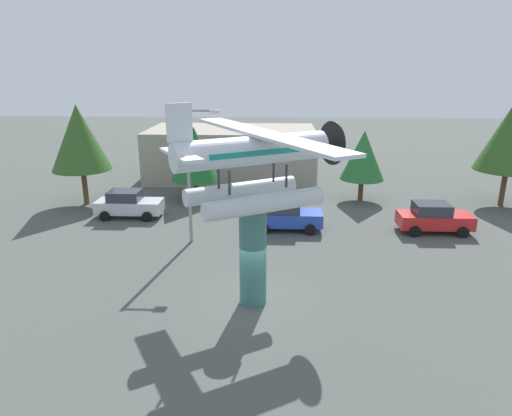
{
  "coord_description": "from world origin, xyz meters",
  "views": [
    {
      "loc": [
        0.84,
        -16.77,
        9.44
      ],
      "look_at": [
        0.0,
        3.0,
        3.17
      ],
      "focal_mm": 31.75,
      "sensor_mm": 36.0,
      "label": 1
    }
  ],
  "objects_px": {
    "display_pedestal": "(253,255)",
    "car_far_red": "(434,218)",
    "car_near_silver": "(128,204)",
    "floatplane_monument": "(256,163)",
    "streetlight_primary": "(192,167)",
    "storefront_building": "(232,153)",
    "tree_far_east": "(512,135)",
    "tree_center_back": "(363,155)",
    "car_mid_blue": "(286,215)",
    "tree_east": "(194,154)",
    "tree_west": "(79,138)"
  },
  "relations": [
    {
      "from": "car_mid_blue",
      "to": "tree_far_east",
      "type": "distance_m",
      "value": 16.75
    },
    {
      "from": "car_far_red",
      "to": "tree_center_back",
      "type": "bearing_deg",
      "value": 115.81
    },
    {
      "from": "streetlight_primary",
      "to": "tree_center_back",
      "type": "distance_m",
      "value": 13.75
    },
    {
      "from": "floatplane_monument",
      "to": "tree_center_back",
      "type": "distance_m",
      "value": 16.93
    },
    {
      "from": "tree_far_east",
      "to": "tree_west",
      "type": "bearing_deg",
      "value": -178.22
    },
    {
      "from": "streetlight_primary",
      "to": "storefront_building",
      "type": "distance_m",
      "value": 15.52
    },
    {
      "from": "storefront_building",
      "to": "tree_far_east",
      "type": "height_order",
      "value": "tree_far_east"
    },
    {
      "from": "car_far_red",
      "to": "tree_far_east",
      "type": "xyz_separation_m",
      "value": [
        6.55,
        5.6,
        4.09
      ]
    },
    {
      "from": "display_pedestal",
      "to": "streetlight_primary",
      "type": "bearing_deg",
      "value": 118.2
    },
    {
      "from": "car_near_silver",
      "to": "tree_east",
      "type": "xyz_separation_m",
      "value": [
        3.69,
        4.1,
        2.53
      ]
    },
    {
      "from": "display_pedestal",
      "to": "car_far_red",
      "type": "distance_m",
      "value": 13.56
    },
    {
      "from": "car_near_silver",
      "to": "tree_east",
      "type": "bearing_deg",
      "value": 47.99
    },
    {
      "from": "car_near_silver",
      "to": "streetlight_primary",
      "type": "height_order",
      "value": "streetlight_primary"
    },
    {
      "from": "storefront_building",
      "to": "tree_west",
      "type": "xyz_separation_m",
      "value": [
        -9.65,
        -8.5,
        2.58
      ]
    },
    {
      "from": "car_mid_blue",
      "to": "tree_center_back",
      "type": "height_order",
      "value": "tree_center_back"
    },
    {
      "from": "display_pedestal",
      "to": "car_mid_blue",
      "type": "bearing_deg",
      "value": 80.24
    },
    {
      "from": "car_far_red",
      "to": "streetlight_primary",
      "type": "distance_m",
      "value": 14.37
    },
    {
      "from": "tree_west",
      "to": "tree_center_back",
      "type": "relative_size",
      "value": 1.37
    },
    {
      "from": "car_near_silver",
      "to": "tree_east",
      "type": "distance_m",
      "value": 6.07
    },
    {
      "from": "car_near_silver",
      "to": "tree_center_back",
      "type": "height_order",
      "value": "tree_center_back"
    },
    {
      "from": "streetlight_primary",
      "to": "car_near_silver",
      "type": "bearing_deg",
      "value": 140.49
    },
    {
      "from": "floatplane_monument",
      "to": "streetlight_primary",
      "type": "distance_m",
      "value": 7.71
    },
    {
      "from": "tree_west",
      "to": "tree_east",
      "type": "height_order",
      "value": "tree_west"
    },
    {
      "from": "display_pedestal",
      "to": "car_near_silver",
      "type": "bearing_deg",
      "value": 128.52
    },
    {
      "from": "car_near_silver",
      "to": "tree_far_east",
      "type": "relative_size",
      "value": 0.56
    },
    {
      "from": "display_pedestal",
      "to": "tree_west",
      "type": "xyz_separation_m",
      "value": [
        -12.52,
        13.5,
        2.59
      ]
    },
    {
      "from": "floatplane_monument",
      "to": "tree_far_east",
      "type": "bearing_deg",
      "value": 10.74
    },
    {
      "from": "streetlight_primary",
      "to": "tree_center_back",
      "type": "xyz_separation_m",
      "value": [
        10.67,
        8.62,
        -0.97
      ]
    },
    {
      "from": "floatplane_monument",
      "to": "car_far_red",
      "type": "xyz_separation_m",
      "value": [
        10.12,
        8.75,
        -5.02
      ]
    },
    {
      "from": "display_pedestal",
      "to": "car_near_silver",
      "type": "relative_size",
      "value": 1.01
    },
    {
      "from": "streetlight_primary",
      "to": "tree_far_east",
      "type": "distance_m",
      "value": 21.79
    },
    {
      "from": "car_far_red",
      "to": "tree_east",
      "type": "relative_size",
      "value": 0.79
    },
    {
      "from": "storefront_building",
      "to": "streetlight_primary",
      "type": "bearing_deg",
      "value": -92.59
    },
    {
      "from": "car_mid_blue",
      "to": "car_far_red",
      "type": "distance_m",
      "value": 8.71
    },
    {
      "from": "car_far_red",
      "to": "tree_center_back",
      "type": "relative_size",
      "value": 0.83
    },
    {
      "from": "display_pedestal",
      "to": "car_near_silver",
      "type": "xyz_separation_m",
      "value": [
        -8.59,
        10.79,
        -1.24
      ]
    },
    {
      "from": "car_near_silver",
      "to": "display_pedestal",
      "type": "bearing_deg",
      "value": -51.48
    },
    {
      "from": "floatplane_monument",
      "to": "tree_west",
      "type": "bearing_deg",
      "value": 103.25
    },
    {
      "from": "streetlight_primary",
      "to": "tree_west",
      "type": "xyz_separation_m",
      "value": [
        -8.96,
        6.86,
        0.42
      ]
    },
    {
      "from": "display_pedestal",
      "to": "car_far_red",
      "type": "bearing_deg",
      "value": 40.74
    },
    {
      "from": "tree_far_east",
      "to": "storefront_building",
      "type": "bearing_deg",
      "value": 158.88
    },
    {
      "from": "display_pedestal",
      "to": "car_far_red",
      "type": "height_order",
      "value": "display_pedestal"
    },
    {
      "from": "car_far_red",
      "to": "storefront_building",
      "type": "xyz_separation_m",
      "value": [
        -13.1,
        13.19,
        1.25
      ]
    },
    {
      "from": "streetlight_primary",
      "to": "tree_far_east",
      "type": "bearing_deg",
      "value": 20.89
    },
    {
      "from": "car_near_silver",
      "to": "streetlight_primary",
      "type": "distance_m",
      "value": 7.35
    },
    {
      "from": "streetlight_primary",
      "to": "tree_center_back",
      "type": "bearing_deg",
      "value": 38.93
    },
    {
      "from": "tree_center_back",
      "to": "tree_far_east",
      "type": "height_order",
      "value": "tree_far_east"
    },
    {
      "from": "display_pedestal",
      "to": "car_mid_blue",
      "type": "relative_size",
      "value": 1.01
    },
    {
      "from": "car_mid_blue",
      "to": "tree_center_back",
      "type": "bearing_deg",
      "value": 48.93
    },
    {
      "from": "display_pedestal",
      "to": "tree_east",
      "type": "relative_size",
      "value": 0.8
    }
  ]
}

